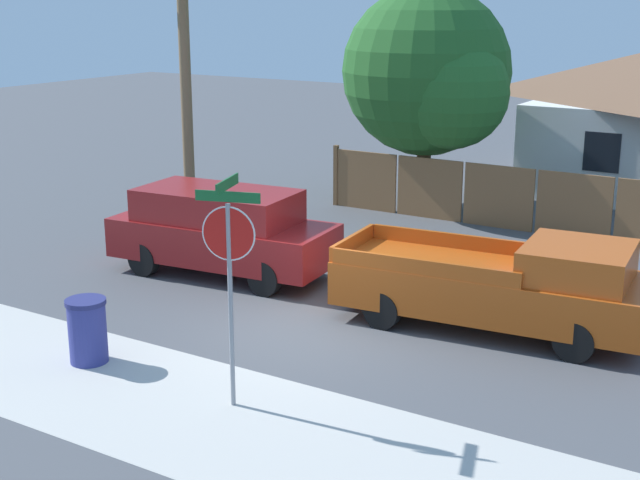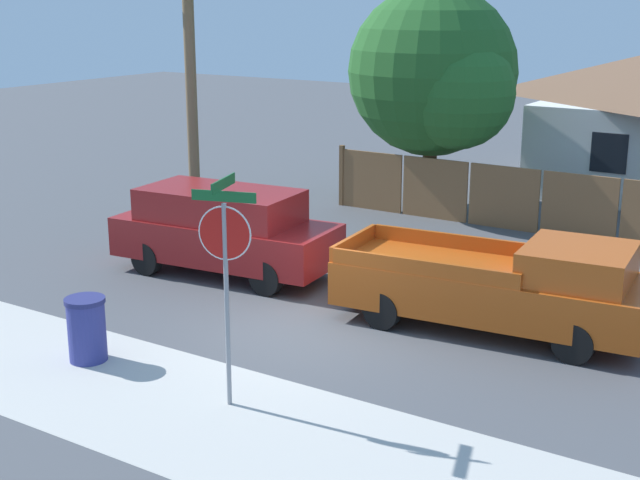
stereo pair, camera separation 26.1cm
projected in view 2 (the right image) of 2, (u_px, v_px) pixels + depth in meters
The scene contains 9 objects.
ground_plane at pixel (308, 330), 16.00m from camera, with size 80.00×80.00×0.00m, color #4C4F54.
sidewalk_strip at pixel (172, 404), 13.08m from camera, with size 36.00×3.20×0.01m.
wooden_fence at pixel (619, 212), 21.20m from camera, with size 15.63×0.12×1.72m.
oak_tree at pixel (438, 76), 24.10m from camera, with size 4.86×4.63×6.10m.
palm_tree at pixel (188, 1), 21.58m from camera, with size 3.19×3.41×6.55m.
red_suv at pixel (224, 229), 18.95m from camera, with size 4.95×2.35×1.85m.
orange_pickup at pixel (503, 286), 15.74m from camera, with size 5.63×2.52×1.72m.
stop_sign at pixel (225, 253), 12.47m from camera, with size 0.91×0.82×3.38m.
trash_bin at pixel (87, 329), 14.52m from camera, with size 0.66×0.66×1.08m.
Camera 2 is at (8.30, -12.48, 5.82)m, focal length 50.00 mm.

